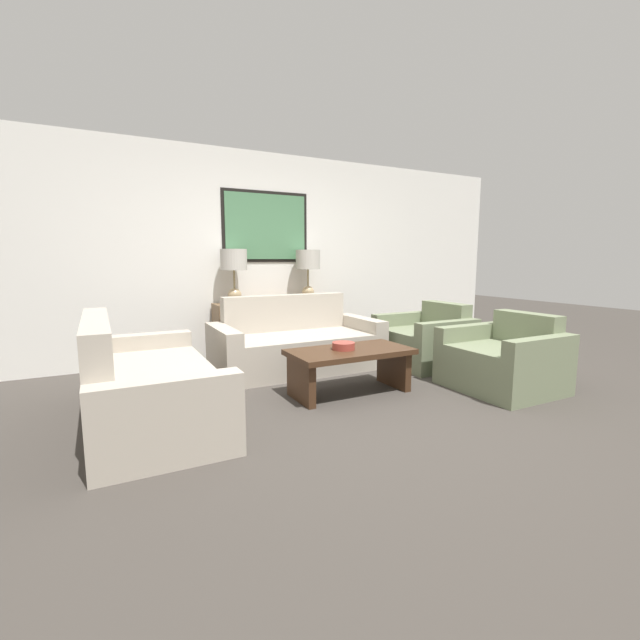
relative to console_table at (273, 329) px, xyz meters
name	(u,v)px	position (x,y,z in m)	size (l,w,h in m)	color
ground_plane	(366,407)	(0.00, -2.21, -0.36)	(20.00, 20.00, 0.00)	#3D3833
back_wall	(265,255)	(0.00, 0.27, 0.97)	(7.79, 0.12, 2.65)	silver
console_table	(273,329)	(0.00, 0.00, 0.00)	(1.52, 0.38, 0.73)	brown
table_lamp_left	(234,266)	(-0.51, 0.00, 0.84)	(0.33, 0.33, 0.67)	tan
table_lamp_right	(308,265)	(0.51, 0.00, 0.84)	(0.33, 0.33, 0.67)	tan
couch_by_back_wall	(296,345)	(0.00, -0.72, -0.08)	(1.91, 0.92, 0.85)	#ADA393
couch_by_side	(146,387)	(-1.73, -1.67, -0.08)	(0.92, 1.91, 0.85)	#ADA393
coffee_table	(350,361)	(0.08, -1.80, -0.05)	(1.17, 0.60, 0.43)	#3D2616
decorative_bowl	(343,346)	(0.02, -1.78, 0.10)	(0.22, 0.22, 0.07)	#93382D
armchair_near_back_wall	(425,342)	(1.50, -1.23, -0.09)	(0.88, 0.97, 0.74)	#707A5B
armchair_near_camera	(503,362)	(1.50, -2.38, -0.09)	(0.88, 0.97, 0.74)	#707A5B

